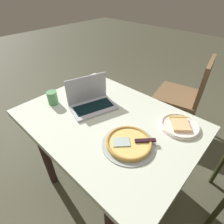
{
  "coord_description": "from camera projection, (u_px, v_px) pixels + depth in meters",
  "views": [
    {
      "loc": [
        -0.67,
        0.67,
        1.51
      ],
      "look_at": [
        -0.03,
        -0.02,
        0.79
      ],
      "focal_mm": 28.36,
      "sensor_mm": 36.0,
      "label": 1
    }
  ],
  "objects": [
    {
      "name": "ground_plane",
      "position": [
        109.0,
        178.0,
        1.67
      ],
      "size": [
        12.0,
        12.0,
        0.0
      ],
      "primitive_type": "plane",
      "color": "#4B4B37"
    },
    {
      "name": "drink_cup",
      "position": [
        53.0,
        98.0,
        1.34
      ],
      "size": [
        0.08,
        0.08,
        0.1
      ],
      "color": "#4E9055",
      "rests_on": "dining_table"
    },
    {
      "name": "pizza_plate",
      "position": [
        180.0,
        125.0,
        1.15
      ],
      "size": [
        0.25,
        0.25,
        0.04
      ],
      "color": "silver",
      "rests_on": "dining_table"
    },
    {
      "name": "chair_near",
      "position": [
        187.0,
        93.0,
        1.9
      ],
      "size": [
        0.54,
        0.54,
        0.9
      ],
      "color": "brown",
      "rests_on": "ground_plane"
    },
    {
      "name": "dining_table",
      "position": [
        108.0,
        128.0,
        1.28
      ],
      "size": [
        1.21,
        0.88,
        0.73
      ],
      "color": "silver",
      "rests_on": "ground_plane"
    },
    {
      "name": "table_knife",
      "position": [
        83.0,
        89.0,
        1.54
      ],
      "size": [
        0.11,
        0.23,
        0.01
      ],
      "color": "#B0C9BD",
      "rests_on": "dining_table"
    },
    {
      "name": "pizza_tray",
      "position": [
        129.0,
        143.0,
        1.02
      ],
      "size": [
        0.32,
        0.32,
        0.04
      ],
      "color": "#A1A9AB",
      "rests_on": "dining_table"
    },
    {
      "name": "laptop",
      "position": [
        91.0,
        101.0,
        1.31
      ],
      "size": [
        0.3,
        0.37,
        0.22
      ],
      "color": "#ABACB9",
      "rests_on": "dining_table"
    }
  ]
}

